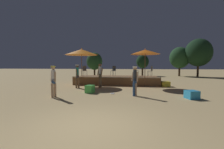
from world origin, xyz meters
name	(u,v)px	position (x,y,z in m)	size (l,w,h in m)	color
ground_plane	(89,128)	(0.00, 0.00, 0.00)	(120.00, 120.00, 0.00)	tan
wooden_deck	(117,80)	(-0.25, 9.79, 0.34)	(7.42, 2.85, 0.76)	brown
patio_umbrella_0	(145,52)	(2.16, 8.09, 2.75)	(2.26, 2.26, 3.02)	brown
patio_umbrella_1	(82,52)	(-3.01, 8.09, 2.80)	(2.68, 2.68, 3.12)	brown
cube_seat_0	(165,84)	(3.84, 8.54, 0.21)	(0.65, 0.65, 0.42)	yellow
cube_seat_1	(90,89)	(-1.44, 5.06, 0.24)	(0.57, 0.57, 0.48)	#4CC651
cube_seat_2	(192,95)	(4.23, 4.19, 0.21)	(0.69, 0.69, 0.42)	#2D9EDB
person_0	(135,79)	(1.32, 4.49, 0.93)	(0.40, 0.34, 1.67)	tan
person_1	(53,80)	(-3.00, 3.54, 0.95)	(0.43, 0.28, 1.70)	tan
person_2	(100,74)	(-1.29, 7.35, 1.04)	(0.52, 0.33, 1.86)	#72664C
person_3	(77,75)	(-2.90, 6.79, 1.01)	(0.30, 0.54, 1.78)	brown
bistro_chair_0	(136,70)	(1.47, 10.05, 1.31)	(0.48, 0.48, 0.90)	#47474C
bistro_chair_1	(85,70)	(-3.23, 9.53, 1.31)	(0.48, 0.48, 0.90)	#47474C
bistro_chair_2	(114,70)	(-0.52, 9.62, 1.31)	(0.46, 0.46, 0.90)	#2D3338
bistro_chair_3	(151,70)	(2.78, 9.47, 1.31)	(0.46, 0.45, 0.90)	#47474C
frisbee_disc	(112,93)	(-0.01, 4.96, 0.02)	(0.27, 0.27, 0.03)	white
background_tree_0	(180,58)	(8.40, 20.47, 2.86)	(2.98, 2.98, 4.51)	#3D2B1C
background_tree_1	(198,53)	(10.60, 19.29, 3.52)	(3.63, 3.63, 5.52)	#3D2B1C
background_tree_2	(94,61)	(-5.03, 20.18, 2.35)	(2.57, 2.57, 3.77)	#3D2B1C
background_tree_3	(143,62)	(2.81, 21.07, 2.30)	(2.02, 2.02, 3.43)	#3D2B1C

